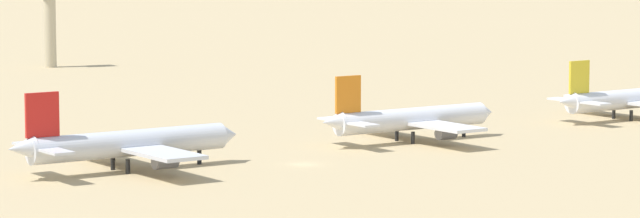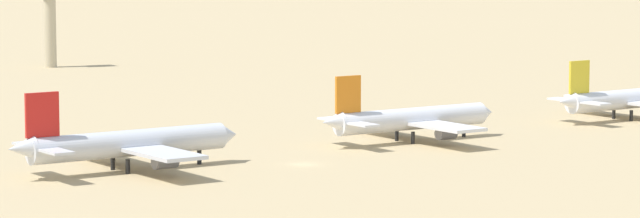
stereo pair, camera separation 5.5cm
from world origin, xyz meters
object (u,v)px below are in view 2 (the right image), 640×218
(control_tower, at_px, (50,11))
(parked_jet_red_2, at_px, (127,144))
(parked_jet_yellow_4, at_px, (627,99))
(parked_jet_orange_3, at_px, (410,119))

(control_tower, bearing_deg, parked_jet_red_2, -107.54)
(parked_jet_yellow_4, bearing_deg, parked_jet_orange_3, -179.19)
(parked_jet_yellow_4, relative_size, control_tower, 1.47)
(control_tower, bearing_deg, parked_jet_orange_3, -90.34)
(parked_jet_yellow_4, bearing_deg, parked_jet_red_2, -179.26)
(parked_jet_orange_3, distance_m, parked_jet_yellow_4, 53.48)
(parked_jet_orange_3, bearing_deg, control_tower, 86.14)
(parked_jet_red_2, xyz_separation_m, parked_jet_orange_3, (54.54, 5.75, -0.22))
(parked_jet_orange_3, xyz_separation_m, control_tower, (1.00, 169.94, 10.80))
(parked_jet_red_2, distance_m, parked_jet_orange_3, 54.84)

